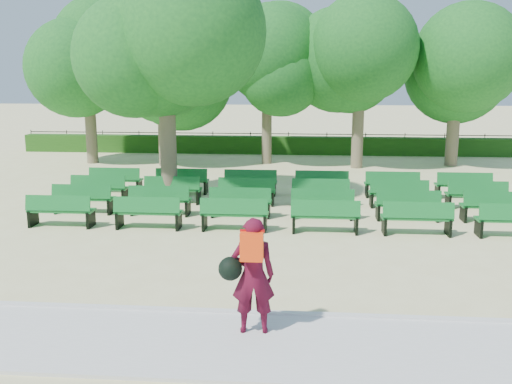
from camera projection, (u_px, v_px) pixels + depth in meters
The scene contains 9 objects.
ground at pixel (238, 223), 16.06m from camera, with size 120.00×120.00×0.00m, color beige.
paving at pixel (183, 343), 8.84m from camera, with size 30.00×2.20×0.06m, color silver.
curb at pixel (197, 312), 9.96m from camera, with size 30.00×0.12×0.10m, color silver.
hedge at pixel (269, 145), 29.62m from camera, with size 26.00×0.70×0.90m, color #215114.
fence at pixel (269, 153), 30.10m from camera, with size 26.00×0.10×1.02m, color black, non-canonical shape.
tree_line at pixel (263, 166), 25.81m from camera, with size 21.80×6.80×7.04m, color #1B6620, non-canonical shape.
bench_array at pixel (283, 208), 17.39m from camera, with size 1.82×0.64×1.13m.
tree_among at pixel (165, 48), 17.50m from camera, with size 4.90×4.90×7.12m.
person at pixel (251, 274), 8.97m from camera, with size 0.91×0.56×1.89m.
Camera 1 is at (1.81, -15.44, 4.14)m, focal length 40.00 mm.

